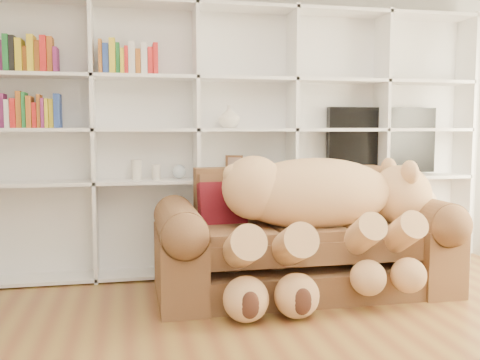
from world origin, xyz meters
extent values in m
cube|color=silver|center=(0.00, 2.50, 1.35)|extent=(5.00, 0.02, 2.70)
cube|color=white|center=(0.00, 2.46, 1.20)|extent=(4.40, 0.03, 2.40)
cube|color=white|center=(-1.32, 2.30, 1.20)|extent=(0.03, 0.35, 2.40)
cube|color=white|center=(-0.44, 2.30, 1.20)|extent=(0.03, 0.35, 2.40)
cube|color=white|center=(0.44, 2.30, 1.20)|extent=(0.03, 0.35, 2.40)
cube|color=white|center=(1.32, 2.30, 1.20)|extent=(0.03, 0.35, 2.40)
cube|color=white|center=(2.20, 2.30, 1.20)|extent=(0.03, 0.35, 2.40)
cube|color=white|center=(0.00, 2.30, 0.03)|extent=(4.40, 0.35, 0.03)
cube|color=white|center=(0.00, 2.30, 0.85)|extent=(4.40, 0.35, 0.03)
cube|color=white|center=(0.00, 2.30, 1.30)|extent=(4.40, 0.35, 0.03)
cube|color=white|center=(0.00, 2.30, 1.75)|extent=(4.40, 0.35, 0.03)
cube|color=white|center=(0.00, 2.30, 2.37)|extent=(4.40, 0.35, 0.03)
cube|color=brown|center=(0.33, 1.61, 0.12)|extent=(2.23, 0.90, 0.23)
cube|color=brown|center=(0.33, 1.59, 0.47)|extent=(1.65, 0.74, 0.32)
cube|color=brown|center=(0.33, 2.00, 0.69)|extent=(1.65, 0.21, 0.58)
cube|color=brown|center=(-0.66, 1.61, 0.29)|extent=(0.34, 1.01, 0.58)
cube|color=brown|center=(1.33, 1.61, 0.29)|extent=(0.34, 1.01, 0.58)
cylinder|color=brown|center=(-0.66, 1.61, 0.58)|extent=(0.34, 0.95, 0.34)
cylinder|color=brown|center=(1.33, 1.61, 0.58)|extent=(0.34, 0.95, 0.34)
ellipsoid|color=tan|center=(0.40, 1.55, 0.80)|extent=(1.30, 0.63, 0.56)
sphere|color=tan|center=(-0.09, 1.55, 0.86)|extent=(0.49, 0.49, 0.49)
sphere|color=tan|center=(1.14, 1.55, 0.77)|extent=(0.49, 0.49, 0.49)
sphere|color=beige|center=(1.33, 1.55, 0.70)|extent=(0.25, 0.25, 0.25)
sphere|color=#422218|center=(1.42, 1.55, 0.69)|extent=(0.08, 0.08, 0.08)
ellipsoid|color=tan|center=(1.12, 1.38, 0.97)|extent=(0.12, 0.19, 0.19)
ellipsoid|color=tan|center=(1.12, 1.73, 0.97)|extent=(0.12, 0.19, 0.19)
sphere|color=tan|center=(-0.25, 1.55, 0.96)|extent=(0.17, 0.17, 0.17)
cylinder|color=tan|center=(0.62, 1.21, 0.50)|extent=(0.21, 0.60, 0.44)
cylinder|color=tan|center=(0.94, 1.21, 0.50)|extent=(0.21, 0.60, 0.44)
cylinder|color=tan|center=(-0.27, 1.21, 0.45)|extent=(0.25, 0.69, 0.51)
cylinder|color=tan|center=(0.09, 1.21, 0.45)|extent=(0.25, 0.69, 0.51)
sphere|color=tan|center=(0.62, 1.02, 0.25)|extent=(0.26, 0.26, 0.26)
sphere|color=tan|center=(0.94, 1.02, 0.25)|extent=(0.26, 0.26, 0.26)
sphere|color=tan|center=(-0.27, 1.02, 0.16)|extent=(0.31, 0.31, 0.31)
sphere|color=tan|center=(0.09, 1.02, 0.16)|extent=(0.31, 0.31, 0.31)
cube|color=#5B0F1A|center=(-0.30, 1.81, 0.69)|extent=(0.40, 0.24, 0.40)
cube|color=#B93418|center=(1.37, 1.72, 0.12)|extent=(0.37, 0.35, 0.24)
cube|color=black|center=(1.36, 2.35, 1.20)|extent=(1.09, 0.08, 0.62)
cube|color=black|center=(1.36, 2.35, 0.89)|extent=(0.36, 0.18, 0.04)
cube|color=brown|center=(-0.10, 2.30, 0.97)|extent=(0.16, 0.08, 0.20)
sphere|color=#2A5237|center=(0.12, 2.30, 0.96)|extent=(0.19, 0.19, 0.19)
cylinder|color=silver|center=(-0.96, 2.30, 0.95)|extent=(0.11, 0.11, 0.18)
cylinder|color=silver|center=(-0.80, 2.30, 0.93)|extent=(0.09, 0.09, 0.13)
sphere|color=silver|center=(-0.60, 2.30, 0.93)|extent=(0.12, 0.12, 0.12)
imported|color=silver|center=(-0.14, 2.30, 1.42)|extent=(0.25, 0.25, 0.20)
camera|label=1|loc=(-1.02, -2.41, 1.31)|focal=40.00mm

